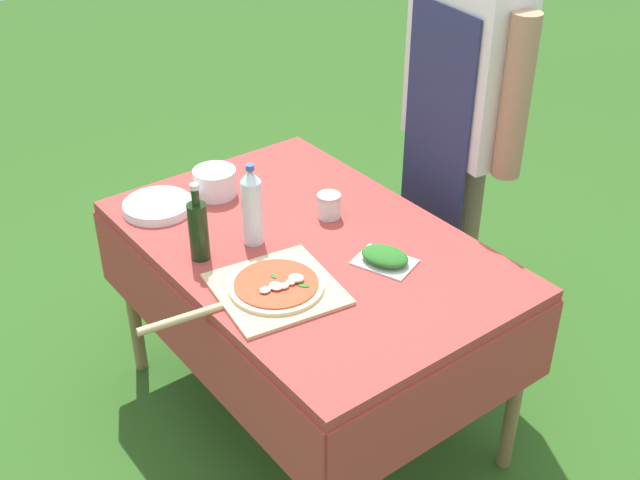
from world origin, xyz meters
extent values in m
plane|color=#2D5B1E|center=(0.00, 0.00, 0.00)|extent=(12.00, 12.00, 0.00)
cube|color=#A83D38|center=(0.00, 0.00, 0.72)|extent=(1.32, 0.88, 0.04)
cube|color=#A83D38|center=(0.00, -0.44, 0.56)|extent=(1.32, 0.01, 0.28)
cube|color=#A83D38|center=(0.00, 0.44, 0.56)|extent=(1.32, 0.01, 0.28)
cube|color=#A83D38|center=(-0.66, 0.00, 0.56)|extent=(0.01, 0.88, 0.28)
cube|color=#A83D38|center=(0.66, 0.00, 0.56)|extent=(0.01, 0.88, 0.28)
cylinder|color=olive|center=(-0.60, -0.38, 0.35)|extent=(0.05, 0.05, 0.70)
cylinder|color=olive|center=(-0.60, 0.38, 0.35)|extent=(0.05, 0.05, 0.70)
cylinder|color=olive|center=(0.60, 0.38, 0.35)|extent=(0.05, 0.05, 0.70)
cylinder|color=#70604C|center=(0.01, 0.72, 0.42)|extent=(0.12, 0.12, 0.83)
cylinder|color=#70604C|center=(-0.16, 0.75, 0.42)|extent=(0.12, 0.12, 0.83)
cube|color=silver|center=(-0.07, 0.73, 1.14)|extent=(0.47, 0.25, 0.62)
cube|color=navy|center=(-0.09, 0.63, 0.91)|extent=(0.36, 0.06, 0.90)
cylinder|color=#A37A5B|center=(0.19, 0.70, 1.12)|extent=(0.10, 0.10, 0.55)
cylinder|color=#A37A5B|center=(-0.34, 0.77, 1.12)|extent=(0.10, 0.10, 0.55)
cube|color=#D1B27F|center=(0.15, -0.23, 0.74)|extent=(0.39, 0.39, 0.01)
cylinder|color=#D1B27F|center=(0.11, -0.52, 0.74)|extent=(0.06, 0.25, 0.02)
cylinder|color=beige|center=(0.15, -0.23, 0.76)|extent=(0.28, 0.28, 0.01)
cylinder|color=#D14223|center=(0.15, -0.23, 0.76)|extent=(0.25, 0.25, 0.00)
ellipsoid|color=white|center=(0.19, -0.23, 0.77)|extent=(0.03, 0.03, 0.01)
ellipsoid|color=white|center=(0.18, -0.20, 0.77)|extent=(0.04, 0.03, 0.01)
ellipsoid|color=white|center=(0.17, -0.28, 0.77)|extent=(0.03, 0.04, 0.01)
ellipsoid|color=white|center=(0.17, -0.25, 0.77)|extent=(0.05, 0.04, 0.01)
ellipsoid|color=white|center=(0.18, -0.18, 0.78)|extent=(0.06, 0.06, 0.02)
ellipsoid|color=#286B23|center=(0.21, -0.18, 0.77)|extent=(0.04, 0.03, 0.00)
ellipsoid|color=#286B23|center=(0.16, -0.28, 0.77)|extent=(0.02, 0.03, 0.00)
ellipsoid|color=#286B23|center=(0.12, -0.22, 0.77)|extent=(0.03, 0.02, 0.00)
ellipsoid|color=#286B23|center=(0.18, -0.28, 0.77)|extent=(0.02, 0.03, 0.00)
cylinder|color=black|center=(-0.13, -0.32, 0.83)|extent=(0.06, 0.06, 0.19)
cylinder|color=black|center=(-0.13, -0.32, 0.95)|extent=(0.02, 0.02, 0.05)
cylinder|color=silver|center=(-0.13, -0.32, 0.99)|extent=(0.03, 0.03, 0.02)
cylinder|color=silver|center=(-0.11, -0.14, 0.85)|extent=(0.07, 0.07, 0.22)
cone|color=silver|center=(-0.11, -0.14, 0.97)|extent=(0.07, 0.07, 0.04)
cylinder|color=#335BB2|center=(-0.11, -0.14, 1.00)|extent=(0.03, 0.03, 0.02)
cube|color=silver|center=(0.24, 0.12, 0.74)|extent=(0.21, 0.18, 0.01)
ellipsoid|color=#286B23|center=(0.24, 0.12, 0.76)|extent=(0.18, 0.16, 0.04)
cylinder|color=silver|center=(-0.45, -0.07, 0.79)|extent=(0.15, 0.15, 0.10)
cylinder|color=white|center=(-0.48, -0.28, 0.74)|extent=(0.24, 0.24, 0.00)
cylinder|color=white|center=(-0.48, -0.28, 0.75)|extent=(0.24, 0.24, 0.00)
cylinder|color=white|center=(-0.48, -0.28, 0.75)|extent=(0.24, 0.24, 0.00)
cylinder|color=white|center=(-0.48, -0.28, 0.76)|extent=(0.24, 0.24, 0.00)
cylinder|color=white|center=(-0.48, -0.28, 0.76)|extent=(0.24, 0.24, 0.00)
cylinder|color=white|center=(-0.48, -0.28, 0.77)|extent=(0.23, 0.23, 0.00)
cylinder|color=silver|center=(-0.09, 0.15, 0.77)|extent=(0.08, 0.08, 0.07)
cylinder|color=#D14223|center=(-0.09, 0.15, 0.76)|extent=(0.07, 0.07, 0.05)
cylinder|color=#B7B2A3|center=(-0.09, 0.15, 0.82)|extent=(0.08, 0.08, 0.01)
camera|label=1|loc=(1.73, -1.27, 2.11)|focal=45.00mm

